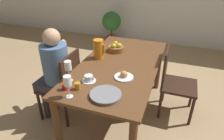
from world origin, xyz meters
TOP-DOWN VIEW (x-y plane):
  - ground_plane at (0.00, 0.00)m, footprint 20.00×20.00m
  - dining_table at (0.00, 0.00)m, footprint 0.87×1.69m
  - chair_person_side at (-0.62, -0.24)m, footprint 0.42×0.42m
  - chair_opposite at (0.62, 0.28)m, footprint 0.42×0.42m
  - person_seated at (-0.71, -0.27)m, footprint 0.39×0.41m
  - red_pitcher at (-0.28, 0.06)m, footprint 0.14×0.12m
  - wine_glass_water at (-0.35, -0.51)m, footprint 0.07×0.07m
  - wine_glass_juice at (-0.22, -0.75)m, footprint 0.07×0.07m
  - teacup_near_person at (-0.17, -0.45)m, footprint 0.14×0.14m
  - serving_tray at (0.08, -0.63)m, footprint 0.28×0.28m
  - bread_plate at (0.14, -0.28)m, footprint 0.20×0.20m
  - jam_jar_amber at (-0.20, -0.62)m, footprint 0.05×0.05m
  - jam_jar_red at (-0.31, -0.66)m, footprint 0.05×0.05m
  - fruit_bowl at (-0.15, 0.33)m, footprint 0.20×0.20m
  - potted_plant at (-0.94, 2.34)m, footprint 0.43×0.43m

SIDE VIEW (x-z plane):
  - ground_plane at x=0.00m, z-range 0.00..0.00m
  - chair_person_side at x=-0.62m, z-range 0.03..0.91m
  - chair_opposite at x=0.62m, z-range 0.03..0.91m
  - potted_plant at x=-0.94m, z-range 0.10..0.86m
  - dining_table at x=0.00m, z-range 0.27..1.01m
  - person_seated at x=-0.71m, z-range 0.10..1.27m
  - serving_tray at x=0.08m, z-range 0.74..0.77m
  - bread_plate at x=0.14m, z-range 0.72..0.80m
  - teacup_near_person at x=-0.17m, z-range 0.73..0.80m
  - jam_jar_amber at x=-0.20m, z-range 0.74..0.81m
  - jam_jar_red at x=-0.31m, z-range 0.74..0.81m
  - fruit_bowl at x=-0.15m, z-range 0.73..0.84m
  - red_pitcher at x=-0.28m, z-range 0.74..0.97m
  - wine_glass_juice at x=-0.22m, z-range 0.79..1.00m
  - wine_glass_water at x=-0.35m, z-range 0.79..1.00m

